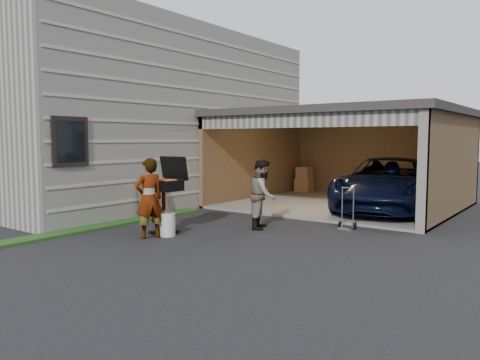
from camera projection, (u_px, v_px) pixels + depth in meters
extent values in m
plane|color=black|center=(178.00, 238.00, 9.67)|extent=(80.00, 80.00, 0.00)
cube|color=#474744|center=(132.00, 119.00, 16.19)|extent=(7.00, 11.00, 5.50)
cube|color=#193814|center=(71.00, 232.00, 10.20)|extent=(0.50, 8.00, 0.06)
cube|color=#605E59|center=(343.00, 205.00, 14.43)|extent=(6.50, 6.00, 0.06)
cube|color=#4A3E22|center=(378.00, 159.00, 16.66)|extent=(6.50, 0.15, 2.70)
cube|color=#4A3E22|center=(455.00, 165.00, 12.44)|extent=(0.15, 6.00, 2.70)
cube|color=#4A3E22|center=(258.00, 159.00, 16.20)|extent=(0.15, 6.00, 2.70)
cube|color=#2D2B28|center=(344.00, 114.00, 14.19)|extent=(6.80, 6.30, 0.20)
cube|color=#474744|center=(296.00, 121.00, 11.88)|extent=(6.50, 0.16, 0.36)
cube|color=beige|center=(319.00, 118.00, 12.85)|extent=(6.00, 2.40, 0.06)
cube|color=#474744|center=(423.00, 172.00, 10.09)|extent=(0.20, 0.18, 2.70)
cube|color=brown|center=(304.00, 185.00, 17.68)|extent=(0.60, 0.50, 0.50)
cube|color=brown|center=(304.00, 173.00, 17.64)|extent=(0.50, 0.45, 0.45)
cube|color=brown|center=(444.00, 193.00, 14.64)|extent=(0.55, 0.50, 0.60)
cube|color=brown|center=(455.00, 166.00, 14.94)|extent=(0.24, 0.43, 2.20)
imported|color=black|center=(389.00, 186.00, 13.22)|extent=(3.26, 5.60, 1.47)
imported|color=silver|center=(149.00, 198.00, 9.65)|extent=(0.57, 0.70, 1.66)
imported|color=#3F2319|center=(263.00, 194.00, 10.72)|extent=(0.85, 0.94, 1.58)
cube|color=black|center=(164.00, 232.00, 10.18)|extent=(0.48, 0.48, 0.06)
cylinder|color=black|center=(164.00, 210.00, 10.14)|extent=(0.08, 0.08, 0.95)
cube|color=black|center=(163.00, 185.00, 10.10)|extent=(0.75, 0.52, 0.23)
cube|color=#59595B|center=(163.00, 181.00, 10.09)|extent=(0.68, 0.45, 0.02)
cube|color=black|center=(174.00, 168.00, 10.33)|extent=(0.75, 0.14, 0.52)
cylinder|color=silver|center=(168.00, 225.00, 9.89)|extent=(0.39, 0.39, 0.49)
cube|color=brown|center=(153.00, 197.00, 12.31)|extent=(0.26, 0.95, 1.05)
cube|color=gray|center=(345.00, 229.00, 10.63)|extent=(0.32, 0.21, 0.04)
cylinder|color=black|center=(340.00, 224.00, 10.82)|extent=(0.04, 0.16, 0.16)
cylinder|color=black|center=(355.00, 226.00, 10.61)|extent=(0.04, 0.16, 0.16)
cylinder|color=gray|center=(342.00, 207.00, 10.75)|extent=(0.03, 0.03, 0.94)
cylinder|color=gray|center=(353.00, 208.00, 10.60)|extent=(0.03, 0.03, 0.94)
cylinder|color=gray|center=(348.00, 188.00, 10.64)|extent=(0.27, 0.04, 0.03)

